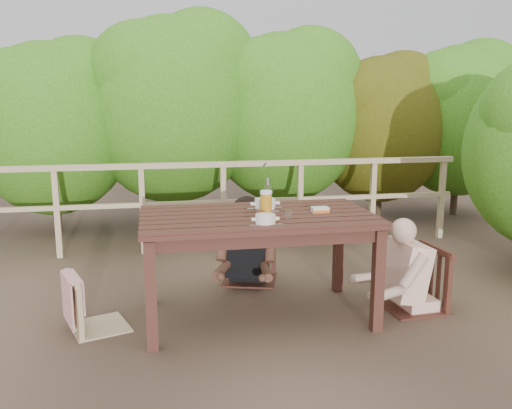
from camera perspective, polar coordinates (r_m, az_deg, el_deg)
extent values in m
plane|color=brown|center=(4.42, 0.13, -11.66)|extent=(60.00, 60.00, 0.00)
cube|color=#3A1C16|center=(4.27, 0.13, -6.58)|extent=(1.77, 1.00, 0.82)
cube|color=tan|center=(4.24, -16.40, -7.13)|extent=(0.53, 0.53, 0.83)
cube|color=#3A1C16|center=(5.09, -0.67, -2.73)|extent=(0.61, 0.61, 0.98)
cube|color=#3A1C16|center=(4.61, 16.27, -4.77)|extent=(0.51, 0.51, 0.97)
cube|color=tan|center=(6.16, -3.44, -0.14)|extent=(5.60, 0.10, 1.01)
cylinder|color=white|center=(3.85, 0.99, -1.64)|extent=(0.24, 0.24, 0.08)
cylinder|color=white|center=(4.36, 0.96, 0.00)|extent=(0.29, 0.29, 0.10)
ellipsoid|color=#A7782F|center=(3.90, 1.52, -1.55)|extent=(0.12, 0.09, 0.07)
cylinder|color=#C37E12|center=(4.23, 1.06, 0.24)|extent=(0.09, 0.09, 0.18)
cylinder|color=silver|center=(4.36, 1.24, 1.09)|extent=(0.06, 0.06, 0.26)
cylinder|color=silver|center=(3.99, 3.38, -1.20)|extent=(0.07, 0.07, 0.08)
cube|color=white|center=(4.25, 6.73, -0.65)|extent=(0.13, 0.10, 0.06)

